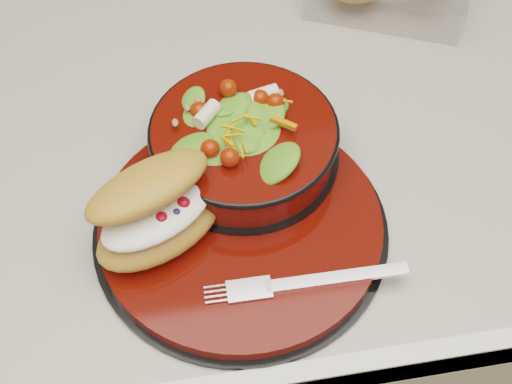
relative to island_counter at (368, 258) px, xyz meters
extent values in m
cube|color=olive|center=(0.00, 0.00, -0.46)|extent=(4.00, 4.00, 0.01)
cube|color=silver|center=(0.00, 0.00, -0.02)|extent=(1.16, 0.66, 0.86)
cube|color=#B8B2A9|center=(0.00, 0.00, 0.43)|extent=(1.24, 0.74, 0.04)
cylinder|color=black|center=(-0.25, -0.19, 0.45)|extent=(0.32, 0.32, 0.01)
cylinder|color=#590903|center=(-0.25, -0.19, 0.46)|extent=(0.30, 0.30, 0.01)
torus|color=black|center=(-0.24, -0.20, 0.46)|extent=(0.17, 0.17, 0.01)
cylinder|color=black|center=(-0.23, -0.11, 0.47)|extent=(0.21, 0.21, 0.01)
cylinder|color=#590903|center=(-0.23, -0.11, 0.49)|extent=(0.20, 0.20, 0.04)
torus|color=black|center=(-0.23, -0.11, 0.51)|extent=(0.21, 0.21, 0.01)
ellipsoid|color=#437721|center=(-0.23, -0.11, 0.51)|extent=(0.17, 0.17, 0.07)
sphere|color=#AE1C06|center=(-0.19, -0.11, 0.54)|extent=(0.02, 0.02, 0.02)
sphere|color=#AE1C06|center=(-0.21, -0.07, 0.54)|extent=(0.02, 0.02, 0.02)
sphere|color=#AE1C06|center=(-0.26, -0.07, 0.54)|extent=(0.02, 0.02, 0.02)
sphere|color=#AE1C06|center=(-0.28, -0.11, 0.54)|extent=(0.02, 0.02, 0.02)
sphere|color=#AE1C06|center=(-0.26, -0.14, 0.54)|extent=(0.02, 0.02, 0.02)
sphere|color=#AE1C06|center=(-0.21, -0.14, 0.54)|extent=(0.02, 0.02, 0.02)
cylinder|color=silver|center=(-0.21, -0.07, 0.54)|extent=(0.03, 0.04, 0.02)
cylinder|color=silver|center=(-0.27, -0.09, 0.54)|extent=(0.04, 0.03, 0.02)
cube|color=orange|center=(-0.25, -0.13, 0.55)|extent=(0.03, 0.03, 0.01)
cube|color=orange|center=(-0.19, -0.12, 0.55)|extent=(0.03, 0.02, 0.01)
ellipsoid|color=#BD813A|center=(-0.34, -0.20, 0.48)|extent=(0.16, 0.13, 0.04)
ellipsoid|color=white|center=(-0.34, -0.20, 0.51)|extent=(0.14, 0.11, 0.02)
ellipsoid|color=#BD813A|center=(-0.34, -0.18, 0.53)|extent=(0.15, 0.12, 0.03)
sphere|color=#B50C14|center=(-0.36, -0.20, 0.52)|extent=(0.01, 0.01, 0.01)
sphere|color=#B50C14|center=(-0.33, -0.21, 0.52)|extent=(0.01, 0.01, 0.01)
sphere|color=#B50C14|center=(-0.31, -0.20, 0.52)|extent=(0.01, 0.01, 0.01)
sphere|color=#B50C14|center=(-0.35, -0.19, 0.52)|extent=(0.01, 0.01, 0.01)
sphere|color=#191947|center=(-0.34, -0.19, 0.52)|extent=(0.01, 0.01, 0.01)
sphere|color=#191947|center=(-0.32, -0.20, 0.52)|extent=(0.01, 0.01, 0.01)
sphere|color=#191947|center=(-0.34, -0.20, 0.52)|extent=(0.01, 0.01, 0.01)
sphere|color=#191947|center=(-0.32, -0.21, 0.52)|extent=(0.01, 0.01, 0.01)
sphere|color=#191947|center=(-0.35, -0.21, 0.52)|extent=(0.01, 0.01, 0.01)
sphere|color=#191947|center=(-0.32, -0.19, 0.52)|extent=(0.01, 0.01, 0.01)
cube|color=silver|center=(-0.17, -0.28, 0.47)|extent=(0.15, 0.02, 0.00)
cube|color=silver|center=(-0.26, -0.28, 0.47)|extent=(0.04, 0.03, 0.00)
camera|label=1|loc=(-0.31, -0.61, 1.09)|focal=50.00mm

